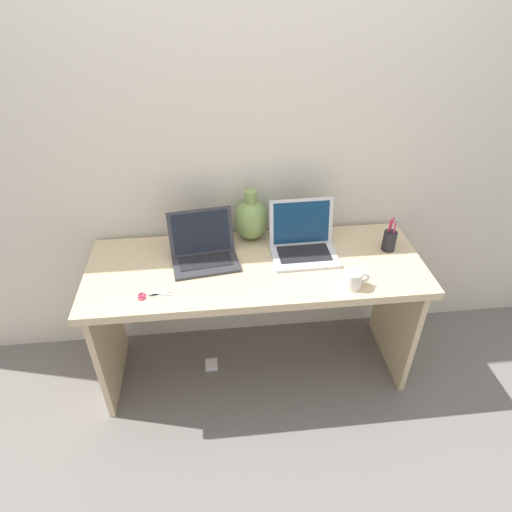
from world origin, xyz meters
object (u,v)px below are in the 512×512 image
Objects in this scene: green_vase at (251,219)px; pen_cup at (389,240)px; laptop_left at (203,247)px; laptop_right at (303,239)px; coffee_mug at (353,279)px; scissors at (148,296)px; power_brick at (212,365)px.

green_vase is 1.50× the size of pen_cup.
laptop_right reaches higher than laptop_left.
pen_cup is (0.26, 0.27, 0.01)m from coffee_mug.
green_vase is 0.67m from scissors.
laptop_left is 2.85× the size of coffee_mug.
laptop_right is at bearing 119.37° from coffee_mug.
power_brick is at bearing 160.54° from coffee_mug.
pen_cup is at bearing -15.17° from green_vase.
pen_cup is at bearing 45.79° from coffee_mug.
coffee_mug is at bearing -47.63° from green_vase.
coffee_mug is (0.42, -0.46, -0.07)m from green_vase.
laptop_right is at bearing 20.37° from scissors.
scissors is 2.11× the size of power_brick.
coffee_mug is 0.66× the size of pen_cup.
power_brick is (0.24, 0.21, -0.73)m from scissors.
scissors is (-0.25, -0.27, -0.06)m from laptop_left.
laptop_left is 0.93m from pen_cup.
pen_cup reaches higher than scissors.
scissors is (-0.50, -0.43, -0.11)m from green_vase.
power_brick is (-0.50, -0.07, -0.79)m from laptop_right.
coffee_mug is (0.17, -0.31, -0.03)m from laptop_right.
laptop_left is 0.73m from coffee_mug.
laptop_right is 0.94m from power_brick.
laptop_right is 0.80m from scissors.
laptop_left reaches higher than pen_cup.
green_vase is 0.90m from power_brick.
scissors reaches higher than power_brick.
green_vase is 2.26× the size of coffee_mug.
laptop_right reaches higher than scissors.
green_vase reaches higher than laptop_left.
coffee_mug reaches higher than power_brick.
scissors is (-1.18, -0.24, -0.05)m from pen_cup.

